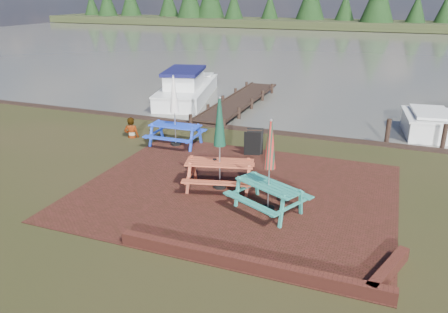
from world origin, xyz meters
The scene contains 12 objects.
ground centered at (0.00, 0.00, 0.00)m, with size 120.00×120.00×0.00m, color black.
paving centered at (0.00, 1.00, 0.01)m, with size 9.00×7.50×0.02m, color #331810.
brick_wall centered at (2.15, -2.42, 0.15)m, with size 6.21×1.79×0.30m.
water centered at (0.00, 37.00, 0.00)m, with size 120.00×60.00×0.02m, color #47453D.
far_treeline centered at (0.00, 66.00, 3.28)m, with size 120.00×10.00×8.10m.
picnic_table_teal centered at (1.19, 0.17, 0.89)m, with size 2.35×2.26×2.53m.
picnic_table_red centered at (-0.55, 1.05, 0.97)m, with size 2.35×2.19×2.76m.
picnic_table_blue centered at (-3.55, 4.07, 0.93)m, with size 1.95×1.74×2.66m.
chalkboard centered at (-0.44, 4.09, 0.49)m, with size 0.63×0.71×0.95m.
jetty centered at (-3.50, 11.28, 0.11)m, with size 1.76×9.08×1.00m.
boat_jetty centered at (-6.72, 11.72, 0.40)m, with size 3.90×7.25×2.00m.
person centered at (-5.64, 4.26, 0.83)m, with size 0.61×0.40×1.67m, color gray.
Camera 1 is at (3.85, -10.05, 5.54)m, focal length 35.00 mm.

